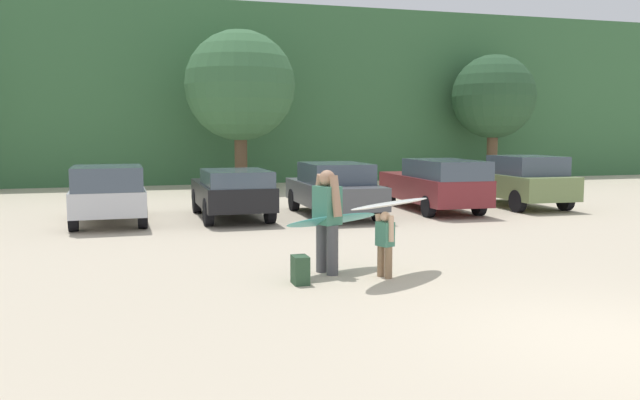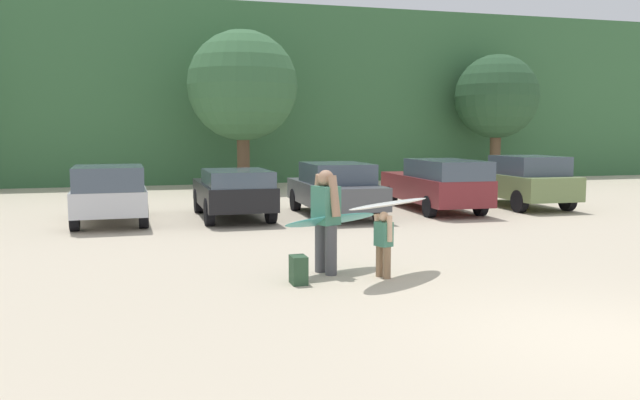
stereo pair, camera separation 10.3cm
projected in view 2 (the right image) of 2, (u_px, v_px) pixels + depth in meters
name	position (u px, v px, depth m)	size (l,w,h in m)	color
ground_plane	(607.00, 341.00, 7.50)	(120.00, 120.00, 0.00)	beige
hillside_ridge	(234.00, 100.00, 35.32)	(108.00, 12.00, 8.18)	#38663D
tree_far_right	(243.00, 86.00, 26.46)	(4.47, 4.47, 6.47)	brown
tree_center_left	(497.00, 97.00, 30.83)	(3.94, 3.94, 5.99)	brown
parked_car_silver	(109.00, 193.00, 16.86)	(1.91, 4.16, 1.54)	silver
parked_car_black	(233.00, 191.00, 17.83)	(1.84, 4.24, 1.38)	black
parked_car_dark_gray	(335.00, 188.00, 18.42)	(1.90, 4.40, 1.51)	#4C4F54
parked_car_maroon	(437.00, 184.00, 19.54)	(1.91, 4.82, 1.57)	maroon
parked_car_olive_green	(521.00, 181.00, 20.59)	(1.91, 4.27, 1.63)	#6B7F4C
person_adult	(326.00, 215.00, 10.94)	(0.45, 0.75, 1.75)	#4C4C51
person_child	(384.00, 240.00, 10.67)	(0.28, 0.43, 1.09)	#8C6B4C
surfboard_teal	(332.00, 220.00, 11.07)	(1.99, 1.27, 0.29)	teal
surfboard_white	(390.00, 204.00, 10.60)	(2.08, 1.73, 0.16)	white
backpack_dropped	(298.00, 270.00, 10.25)	(0.24, 0.34, 0.45)	#2D4C33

